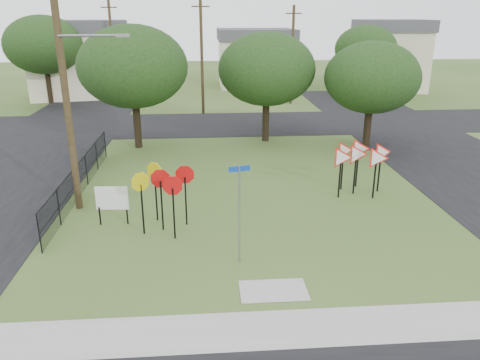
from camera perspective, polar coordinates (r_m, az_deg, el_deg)
name	(u,v)px	position (r m, az deg, el deg)	size (l,w,h in m)	color
ground	(263,252)	(16.36, 2.87, -8.78)	(140.00, 140.00, 0.00)	#395720
sidewalk	(283,329)	(12.86, 5.31, -17.62)	(30.00, 1.60, 0.02)	#9A9B92
street_left	(14,170)	(27.40, -25.80, 1.15)	(8.00, 50.00, 0.02)	black
street_right	(452,159)	(29.03, 24.45, 2.31)	(8.00, 50.00, 0.02)	black
street_far	(230,124)	(35.19, -1.19, 6.86)	(60.00, 8.00, 0.02)	black
curb_pad	(273,291)	(14.31, 4.10, -13.29)	(2.00, 1.20, 0.02)	#9A9B92
street_name_sign	(239,209)	(14.94, -0.08, -3.56)	(0.68, 0.16, 3.34)	gray
stop_sign_cluster	(163,185)	(17.53, -9.38, -0.56)	(2.26, 1.94, 2.43)	black
yield_sign_cluster	(359,156)	(21.65, 14.35, 2.85)	(3.05, 1.67, 2.39)	black
info_board	(112,200)	(18.63, -15.33, -2.31)	(1.25, 0.12, 1.57)	black
utility_pole_main	(66,84)	(19.67, -20.45, 10.93)	(3.55, 0.33, 10.00)	#463720
far_pole_a	(202,56)	(38.40, -4.68, 14.81)	(1.40, 0.24, 9.00)	#463720
far_pole_b	(292,55)	(43.14, 6.39, 14.94)	(1.40, 0.24, 8.50)	#463720
far_pole_c	(113,51)	(45.11, -15.25, 14.92)	(1.40, 0.24, 9.00)	#463720
fence_run	(80,177)	(22.41, -18.87, 0.35)	(0.05, 11.55, 1.50)	black
house_left	(80,58)	(49.93, -18.98, 13.86)	(10.58, 8.88, 7.20)	beige
house_mid	(255,57)	(54.79, 1.86, 14.76)	(8.40, 8.40, 6.20)	beige
house_right	(389,55)	(54.23, 17.72, 14.36)	(8.30, 8.30, 7.20)	beige
tree_near_left	(133,67)	(28.71, -12.92, 13.31)	(6.40, 6.40, 7.27)	black
tree_near_mid	(267,69)	(29.71, 3.27, 13.33)	(6.00, 6.00, 6.80)	black
tree_near_right	(372,78)	(29.23, 15.80, 11.92)	(5.60, 5.60, 6.33)	black
tree_far_left	(43,45)	(46.53, -22.84, 14.95)	(6.80, 6.80, 7.73)	black
tree_far_right	(366,49)	(49.04, 15.08, 15.19)	(6.00, 6.00, 6.80)	black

